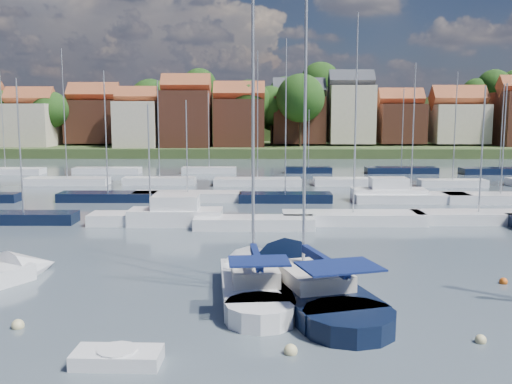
{
  "coord_description": "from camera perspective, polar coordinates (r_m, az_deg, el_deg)",
  "views": [
    {
      "loc": [
        1.07,
        -22.45,
        8.42
      ],
      "look_at": [
        0.81,
        14.0,
        3.35
      ],
      "focal_mm": 40.0,
      "sensor_mm": 36.0,
      "label": 1
    }
  ],
  "objects": [
    {
      "name": "ground",
      "position": [
        63.03,
        -0.58,
        0.25
      ],
      "size": [
        260.0,
        260.0,
        0.0
      ],
      "primitive_type": "plane",
      "color": "#3F4D56",
      "rests_on": "ground"
    },
    {
      "name": "sailboat_centre",
      "position": [
        28.11,
        -0.42,
        -8.75
      ],
      "size": [
        3.9,
        11.34,
        15.14
      ],
      "rotation": [
        0.0,
        0.0,
        1.66
      ],
      "color": "white",
      "rests_on": "ground"
    },
    {
      "name": "sailboat_navy",
      "position": [
        28.49,
        3.74,
        -8.57
      ],
      "size": [
        7.45,
        14.33,
        19.09
      ],
      "rotation": [
        0.0,
        0.0,
        1.86
      ],
      "color": "black",
      "rests_on": "ground"
    },
    {
      "name": "tender",
      "position": [
        20.53,
        -13.69,
        -15.78
      ],
      "size": [
        2.99,
        1.45,
        0.64
      ],
      "rotation": [
        0.0,
        0.0,
        -0.03
      ],
      "color": "white",
      "rests_on": "ground"
    },
    {
      "name": "buoy_c",
      "position": [
        24.97,
        -22.7,
        -12.42
      ],
      "size": [
        0.5,
        0.5,
        0.5
      ],
      "primitive_type": "sphere",
      "color": "beige",
      "rests_on": "ground"
    },
    {
      "name": "buoy_d",
      "position": [
        20.92,
        3.47,
        -15.83
      ],
      "size": [
        0.49,
        0.49,
        0.49
      ],
      "primitive_type": "sphere",
      "color": "beige",
      "rests_on": "ground"
    },
    {
      "name": "buoy_e",
      "position": [
        30.48,
        8.35,
        -8.2
      ],
      "size": [
        0.47,
        0.47,
        0.47
      ],
      "primitive_type": "sphere",
      "color": "#D85914",
      "rests_on": "ground"
    },
    {
      "name": "buoy_f",
      "position": [
        23.31,
        21.54,
        -13.83
      ],
      "size": [
        0.42,
        0.42,
        0.42
      ],
      "primitive_type": "sphere",
      "color": "beige",
      "rests_on": "ground"
    },
    {
      "name": "buoy_g",
      "position": [
        31.23,
        23.5,
        -8.4
      ],
      "size": [
        0.41,
        0.41,
        0.41
      ],
      "primitive_type": "sphere",
      "color": "#D85914",
      "rests_on": "ground"
    },
    {
      "name": "marina_field",
      "position": [
        58.16,
        1.22,
        0.03
      ],
      "size": [
        79.62,
        41.41,
        15.93
      ],
      "color": "white",
      "rests_on": "ground"
    },
    {
      "name": "far_shore_town",
      "position": [
        155.17,
        0.83,
        6.52
      ],
      "size": [
        212.46,
        90.0,
        22.27
      ],
      "color": "#384824",
      "rests_on": "ground"
    }
  ]
}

